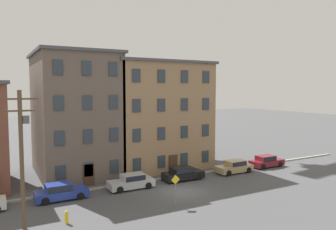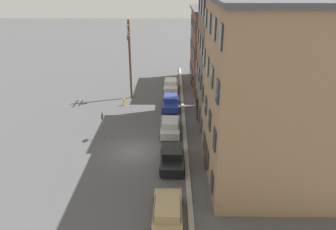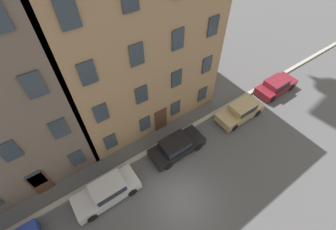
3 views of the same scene
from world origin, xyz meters
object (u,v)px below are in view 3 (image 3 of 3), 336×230
(car_silver, at_px, (107,191))
(car_tan, at_px, (241,110))
(car_maroon, at_px, (276,85))
(car_black, at_px, (176,146))

(car_silver, bearing_deg, car_tan, -0.18)
(car_silver, bearing_deg, car_maroon, 0.98)
(car_tan, bearing_deg, car_silver, 179.82)
(car_black, xyz_separation_m, car_tan, (6.84, -0.25, 0.00))
(car_black, bearing_deg, car_silver, -177.95)
(car_silver, relative_size, car_black, 1.00)
(car_silver, xyz_separation_m, car_maroon, (18.08, 0.31, 0.00))
(car_black, bearing_deg, car_tan, -2.10)
(car_tan, bearing_deg, car_maroon, 3.74)
(car_black, distance_m, car_tan, 6.84)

